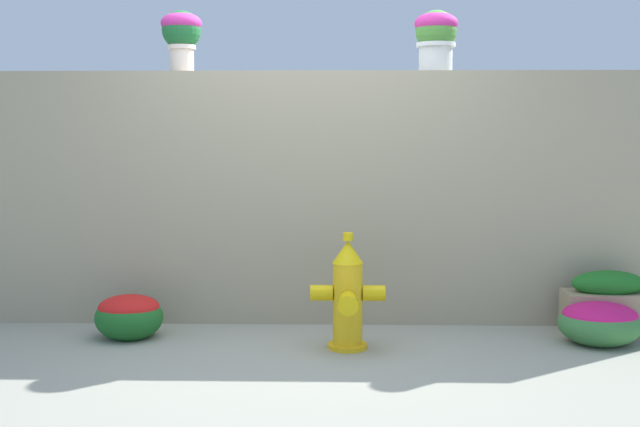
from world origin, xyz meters
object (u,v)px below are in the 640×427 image
Objects in this scene: fire_hydrant at (348,297)px; planter_box at (608,305)px; potted_plant_2 at (436,35)px; flower_bush_left at (600,321)px; potted_plant_1 at (181,32)px; flower_bush_right at (129,315)px.

planter_box is (1.80, 0.38, -0.13)m from fire_hydrant.
planter_box is at bearing 12.04° from fire_hydrant.
potted_plant_2 is at bearing 159.36° from planter_box.
potted_plant_2 is 0.81× the size of flower_bush_left.
potted_plant_2 is 0.58× the size of fire_hydrant.
flower_bush_right is at bearing -115.59° from potted_plant_1.
planter_box is (3.28, 0.15, 0.05)m from flower_bush_right.
potted_plant_2 is 2.25m from planter_box.
flower_bush_right is 0.78× the size of planter_box.
flower_bush_left is 0.26m from planter_box.
potted_plant_1 is at bearing 167.15° from flower_bush_left.
potted_plant_1 reaches higher than flower_bush_left.
potted_plant_2 reaches higher than flower_bush_right.
flower_bush_right is at bearing -177.35° from planter_box.
planter_box is at bearing 60.77° from flower_bush_left.
flower_bush_left is at bearing -119.23° from planter_box.
flower_bush_right is (-0.28, -0.59, -1.95)m from potted_plant_1.
fire_hydrant is 1.64× the size of flower_bush_right.
potted_plant_2 is at bearing 147.50° from flower_bush_left.
potted_plant_2 reaches higher than flower_bush_left.
fire_hydrant is 1.69m from flower_bush_left.
flower_bush_right is at bearing 171.14° from fire_hydrant.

